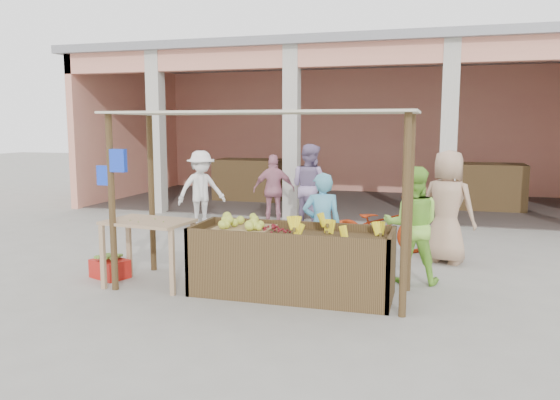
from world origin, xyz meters
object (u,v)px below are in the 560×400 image
(red_crate, at_px, (110,269))
(vendor_green, at_px, (412,222))
(side_table, at_px, (148,231))
(fruit_stall, at_px, (292,265))
(vendor_blue, at_px, (322,222))
(motorcycle, at_px, (380,225))

(red_crate, relative_size, vendor_green, 0.30)
(side_table, bearing_deg, fruit_stall, 10.75)
(fruit_stall, height_order, side_table, side_table)
(side_table, xyz_separation_m, vendor_blue, (2.21, 1.04, 0.05))
(vendor_green, bearing_deg, red_crate, 7.73)
(fruit_stall, distance_m, vendor_green, 1.85)
(vendor_blue, distance_m, motorcycle, 1.86)
(side_table, distance_m, motorcycle, 3.99)
(fruit_stall, height_order, motorcycle, motorcycle)
(vendor_blue, height_order, vendor_green, vendor_green)
(fruit_stall, relative_size, side_table, 2.14)
(side_table, bearing_deg, red_crate, 173.84)
(side_table, xyz_separation_m, red_crate, (-0.75, 0.17, -0.64))
(fruit_stall, relative_size, red_crate, 5.04)
(red_crate, relative_size, vendor_blue, 0.31)
(fruit_stall, xyz_separation_m, red_crate, (-2.75, 0.04, -0.27))
(vendor_blue, height_order, motorcycle, vendor_blue)
(side_table, bearing_deg, vendor_blue, 31.99)
(side_table, distance_m, vendor_green, 3.66)
(vendor_green, bearing_deg, fruit_stall, 29.25)
(vendor_green, xyz_separation_m, motorcycle, (-0.59, 1.59, -0.36))
(red_crate, xyz_separation_m, motorcycle, (3.63, 2.57, 0.37))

